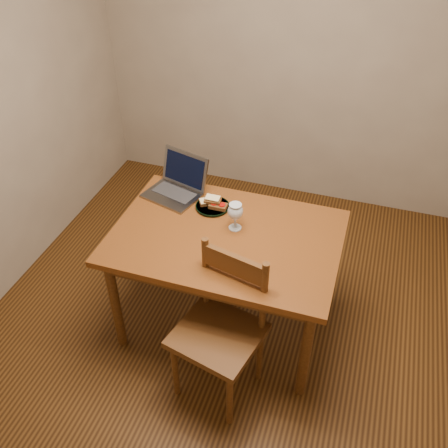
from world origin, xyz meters
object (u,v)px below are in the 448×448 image
(table, at_px, (226,246))
(chair, at_px, (220,325))
(plate, at_px, (213,207))
(milk_glass, at_px, (235,216))
(laptop, at_px, (178,183))

(table, height_order, chair, chair)
(table, relative_size, plate, 6.24)
(plate, distance_m, milk_glass, 0.25)
(table, relative_size, chair, 2.50)
(chair, bearing_deg, plate, 125.34)
(plate, distance_m, laptop, 0.29)
(milk_glass, xyz_separation_m, laptop, (-0.45, 0.24, -0.02))
(plate, relative_size, laptop, 0.52)
(table, height_order, plate, plate)
(plate, xyz_separation_m, laptop, (-0.27, 0.10, 0.05))
(plate, bearing_deg, chair, -68.00)
(milk_glass, distance_m, laptop, 0.52)
(chair, bearing_deg, laptop, 138.24)
(laptop, bearing_deg, table, -21.26)
(laptop, bearing_deg, plate, -4.47)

